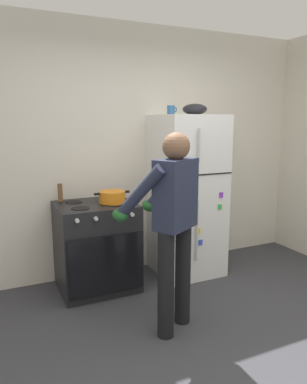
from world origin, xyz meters
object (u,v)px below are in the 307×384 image
at_px(person_cook, 171,215).
at_px(coffee_mug, 171,110).
at_px(pepper_mill, 60,193).
at_px(refrigerator, 187,196).
at_px(red_pot, 112,197).
at_px(mixing_bowl, 195,109).
at_px(stove_range, 97,247).

height_order(person_cook, coffee_mug, coffee_mug).
relative_size(coffee_mug, pepper_mill, 0.61).
bearing_deg(refrigerator, person_cook, -125.59).
distance_m(red_pot, pepper_mill, 0.52).
bearing_deg(red_pot, coffee_mug, 8.14).
height_order(person_cook, mixing_bowl, mixing_bowl).
distance_m(person_cook, red_pot, 0.94).
bearing_deg(red_pot, pepper_mill, 151.48).
bearing_deg(pepper_mill, person_cook, -61.42).
bearing_deg(red_pot, refrigerator, 3.24).
relative_size(refrigerator, coffee_mug, 15.60).
relative_size(stove_range, mixing_bowl, 3.41).
bearing_deg(pepper_mill, stove_range, -35.04).
bearing_deg(person_cook, pepper_mill, 118.58).
bearing_deg(mixing_bowl, red_pot, -177.01).
xyz_separation_m(red_pot, mixing_bowl, (0.96, 0.05, 0.86)).
distance_m(red_pot, coffee_mug, 1.11).
bearing_deg(coffee_mug, stove_range, -175.98).
bearing_deg(coffee_mug, refrigerator, -15.83).
bearing_deg(pepper_mill, refrigerator, -8.52).
xyz_separation_m(pepper_mill, mixing_bowl, (1.42, -0.20, 0.83)).
xyz_separation_m(red_pot, pepper_mill, (-0.46, 0.25, 0.03)).
distance_m(stove_range, pepper_mill, 0.65).
bearing_deg(stove_range, person_cook, -70.59).
relative_size(refrigerator, person_cook, 1.09).
bearing_deg(refrigerator, mixing_bowl, 0.22).
distance_m(stove_range, coffee_mug, 1.61).
bearing_deg(pepper_mill, red_pot, -28.52).
bearing_deg(refrigerator, pepper_mill, 171.48).
height_order(refrigerator, pepper_mill, refrigerator).
relative_size(person_cook, red_pot, 4.44).
xyz_separation_m(refrigerator, mixing_bowl, (0.08, 0.00, 0.93)).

